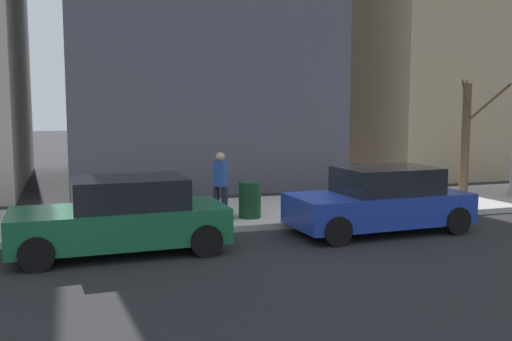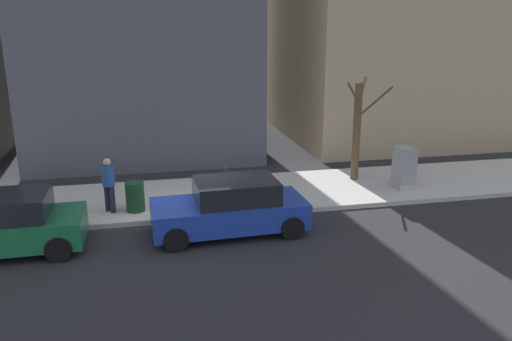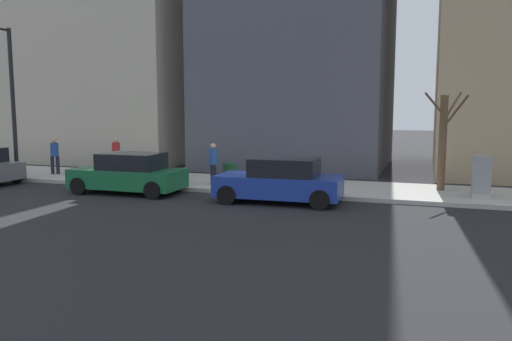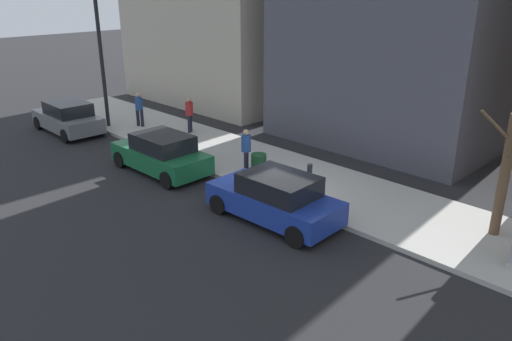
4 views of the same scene
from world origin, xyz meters
TOP-DOWN VIEW (x-y plane):
  - ground_plane at (0.00, 0.00)m, footprint 120.00×120.00m
  - sidewalk at (2.00, 0.00)m, footprint 4.00×36.00m
  - parked_car_blue at (-1.00, -0.92)m, footprint 2.06×4.26m
  - parked_car_green at (-1.05, 4.98)m, footprint 1.98×4.23m
  - parked_car_grey at (-1.15, 12.61)m, footprint 1.97×4.23m
  - parking_meter at (0.45, -1.04)m, footprint 0.14×0.10m
  - streetlamp at (0.28, 11.89)m, footprint 1.97×0.32m
  - bare_tree at (2.58, -6.11)m, footprint 1.93×1.45m
  - trash_bin at (0.90, 1.68)m, footprint 0.56×0.56m
  - pedestrian_near_meter at (0.98, 2.42)m, footprint 0.36×0.36m
  - pedestrian_midblock at (2.77, 8.17)m, footprint 0.36×0.36m
  - pedestrian_far_corner at (1.64, 10.72)m, footprint 0.36×0.38m

SIDE VIEW (x-z plane):
  - ground_plane at x=0.00m, z-range 0.00..0.00m
  - sidewalk at x=2.00m, z-range 0.00..0.15m
  - trash_bin at x=0.90m, z-range 0.15..1.05m
  - parked_car_blue at x=-1.00m, z-range -0.02..1.50m
  - parked_car_green at x=-1.05m, z-range -0.02..1.50m
  - parked_car_grey at x=-1.15m, z-range -0.02..1.50m
  - parking_meter at x=0.45m, z-range 0.30..1.65m
  - pedestrian_near_meter at x=0.98m, z-range 0.26..1.92m
  - pedestrian_midblock at x=2.77m, z-range 0.26..1.92m
  - pedestrian_far_corner at x=1.64m, z-range 0.26..1.92m
  - bare_tree at x=2.58m, z-range 0.19..3.84m
  - streetlamp at x=0.28m, z-range 0.77..7.27m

